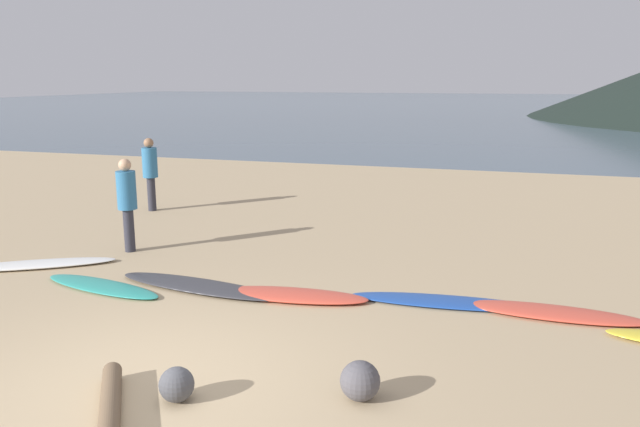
# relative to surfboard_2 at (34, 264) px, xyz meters

# --- Properties ---
(ground_plane) EXTENTS (120.00, 120.00, 0.20)m
(ground_plane) POSITION_rel_surfboard_2_xyz_m (3.86, 7.03, -0.14)
(ground_plane) COLOR tan
(ground_plane) RESTS_ON ground
(ocean_water) EXTENTS (140.00, 100.00, 0.01)m
(ocean_water) POSITION_rel_surfboard_2_xyz_m (3.86, 62.85, -0.04)
(ocean_water) COLOR #475B6B
(ocean_water) RESTS_ON ground
(surfboard_2) EXTENTS (2.38, 1.71, 0.09)m
(surfboard_2) POSITION_rel_surfboard_2_xyz_m (0.00, 0.00, 0.00)
(surfboard_2) COLOR white
(surfboard_2) RESTS_ON ground
(surfboard_3) EXTENTS (2.14, 0.90, 0.07)m
(surfboard_3) POSITION_rel_surfboard_2_xyz_m (1.67, -0.56, -0.01)
(surfboard_3) COLOR teal
(surfboard_3) RESTS_ON ground
(surfboard_4) EXTENTS (2.72, 0.92, 0.09)m
(surfboard_4) POSITION_rel_surfboard_2_xyz_m (3.01, -0.17, 0.00)
(surfboard_4) COLOR #333338
(surfboard_4) RESTS_ON ground
(surfboard_5) EXTENTS (2.17, 0.78, 0.10)m
(surfboard_5) POSITION_rel_surfboard_2_xyz_m (4.39, -0.15, 0.01)
(surfboard_5) COLOR #D84C38
(surfboard_5) RESTS_ON ground
(surfboard_6) EXTENTS (2.59, 0.72, 0.07)m
(surfboard_6) POSITION_rel_surfboard_2_xyz_m (6.44, 0.26, -0.01)
(surfboard_6) COLOR #1E479E
(surfboard_6) RESTS_ON ground
(surfboard_7) EXTENTS (2.24, 0.63, 0.09)m
(surfboard_7) POSITION_rel_surfboard_2_xyz_m (7.76, 0.23, 0.00)
(surfboard_7) COLOR #D84C38
(surfboard_7) RESTS_ON ground
(person_0) EXTENTS (0.33, 0.33, 1.64)m
(person_0) POSITION_rel_surfboard_2_xyz_m (-0.55, 4.33, 0.92)
(person_0) COLOR #2D2D38
(person_0) RESTS_ON ground
(person_1) EXTENTS (0.33, 0.33, 1.61)m
(person_1) POSITION_rel_surfboard_2_xyz_m (0.93, 1.26, 0.91)
(person_1) COLOR #2D2D38
(person_1) RESTS_ON ground
(driftwood_log) EXTENTS (0.85, 1.14, 0.18)m
(driftwood_log) POSITION_rel_surfboard_2_xyz_m (3.83, -3.38, 0.05)
(driftwood_log) COLOR brown
(driftwood_log) RESTS_ON ground
(beach_rock_near) EXTENTS (0.38, 0.38, 0.38)m
(beach_rock_near) POSITION_rel_surfboard_2_xyz_m (5.93, -2.53, 0.15)
(beach_rock_near) COLOR #4F4C51
(beach_rock_near) RESTS_ON ground
(beach_rock_far) EXTENTS (0.33, 0.33, 0.33)m
(beach_rock_far) POSITION_rel_surfboard_2_xyz_m (4.31, -3.05, 0.12)
(beach_rock_far) COLOR #4B4C51
(beach_rock_far) RESTS_ON ground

